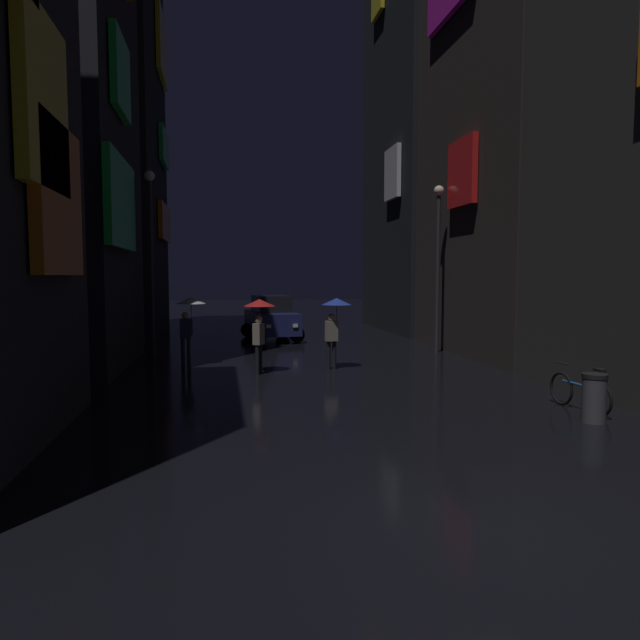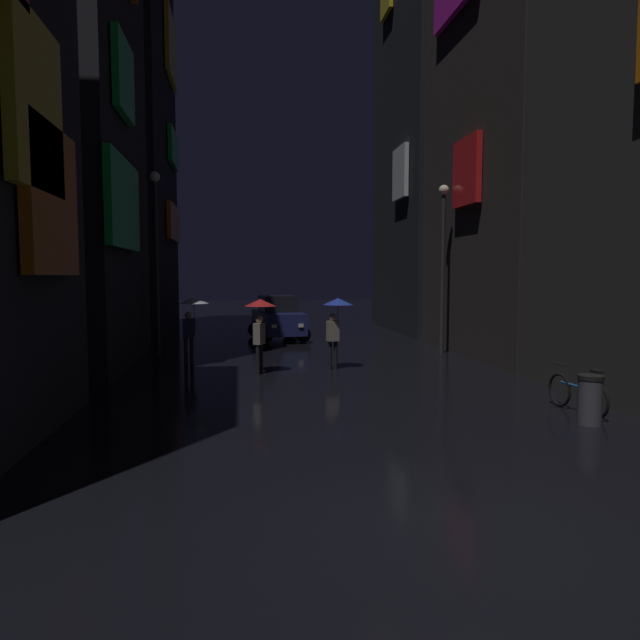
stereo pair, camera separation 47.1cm
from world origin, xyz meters
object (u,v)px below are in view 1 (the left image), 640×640
at_px(pedestrian_midstreet_left_blue, 335,313).
at_px(bicycle_parked_at_storefront, 580,392).
at_px(pedestrian_foreground_right_clear, 189,312).
at_px(car_distant, 271,318).
at_px(streetlamp_right_far, 438,250).
at_px(trash_bin, 594,398).
at_px(pedestrian_far_right_red, 259,315).
at_px(streetlamp_left_far, 151,243).

distance_m(pedestrian_midstreet_left_blue, bicycle_parked_at_storefront, 7.33).
relative_size(pedestrian_foreground_right_clear, car_distant, 0.49).
height_order(pedestrian_foreground_right_clear, car_distant, pedestrian_foreground_right_clear).
distance_m(pedestrian_foreground_right_clear, bicycle_parked_at_storefront, 11.20).
bearing_deg(streetlamp_right_far, trash_bin, -94.08).
xyz_separation_m(pedestrian_midstreet_left_blue, bicycle_parked_at_storefront, (3.94, -6.05, -1.28)).
bearing_deg(pedestrian_foreground_right_clear, car_distant, 65.21).
xyz_separation_m(pedestrian_midstreet_left_blue, pedestrian_foreground_right_clear, (-4.30, 1.43, 0.00)).
distance_m(pedestrian_far_right_red, bicycle_parked_at_storefront, 8.47).
xyz_separation_m(pedestrian_far_right_red, bicycle_parked_at_storefront, (6.21, -5.62, -1.28)).
bearing_deg(pedestrian_foreground_right_clear, streetlamp_right_far, 9.64).
distance_m(pedestrian_foreground_right_clear, trash_bin, 11.59).
distance_m(pedestrian_foreground_right_clear, car_distant, 7.48).
height_order(bicycle_parked_at_storefront, streetlamp_left_far, streetlamp_left_far).
distance_m(car_distant, trash_bin, 15.87).
xyz_separation_m(pedestrian_midstreet_left_blue, trash_bin, (3.63, -6.92, -1.20)).
height_order(car_distant, streetlamp_right_far, streetlamp_right_far).
xyz_separation_m(bicycle_parked_at_storefront, streetlamp_left_far, (-9.60, 9.83, 3.50)).
relative_size(bicycle_parked_at_storefront, streetlamp_left_far, 0.29).
bearing_deg(streetlamp_left_far, pedestrian_far_right_red, -51.08).
height_order(pedestrian_midstreet_left_blue, trash_bin, pedestrian_midstreet_left_blue).
bearing_deg(pedestrian_midstreet_left_blue, pedestrian_far_right_red, -169.36).
bearing_deg(trash_bin, pedestrian_far_right_red, 132.26).
xyz_separation_m(bicycle_parked_at_storefront, car_distant, (-5.11, 14.24, 0.54)).
distance_m(pedestrian_far_right_red, streetlamp_left_far, 5.84).
distance_m(pedestrian_midstreet_left_blue, pedestrian_foreground_right_clear, 4.53).
bearing_deg(streetlamp_left_far, streetlamp_right_far, -5.02).
bearing_deg(pedestrian_foreground_right_clear, bicycle_parked_at_storefront, -42.26).
distance_m(pedestrian_far_right_red, trash_bin, 8.86).
relative_size(pedestrian_midstreet_left_blue, pedestrian_far_right_red, 1.00).
height_order(pedestrian_foreground_right_clear, streetlamp_right_far, streetlamp_right_far).
height_order(car_distant, trash_bin, car_distant).
bearing_deg(car_distant, trash_bin, -72.34).
distance_m(bicycle_parked_at_storefront, trash_bin, 0.93).
distance_m(bicycle_parked_at_storefront, car_distant, 15.14).
bearing_deg(pedestrian_far_right_red, pedestrian_midstreet_left_blue, 10.64).
distance_m(pedestrian_midstreet_left_blue, trash_bin, 7.91).
bearing_deg(pedestrian_foreground_right_clear, pedestrian_midstreet_left_blue, -18.44).
height_order(pedestrian_midstreet_left_blue, car_distant, pedestrian_midstreet_left_blue).
distance_m(pedestrian_foreground_right_clear, streetlamp_right_far, 8.99).
xyz_separation_m(pedestrian_foreground_right_clear, car_distant, (3.12, 6.76, -0.74)).
bearing_deg(streetlamp_right_far, pedestrian_far_right_red, -153.26).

